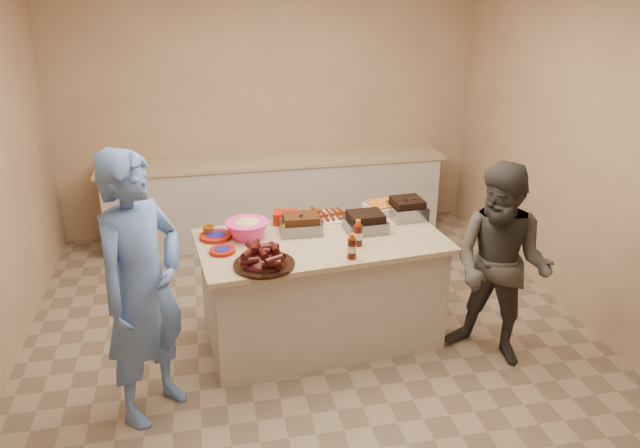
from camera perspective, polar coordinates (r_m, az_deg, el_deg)
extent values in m
cube|color=#47230F|center=(4.79, -1.76, -0.79)|extent=(0.32, 0.24, 0.09)
cube|color=black|center=(4.84, 4.16, -0.61)|extent=(0.32, 0.27, 0.09)
cube|color=gray|center=(5.13, 7.92, 0.60)|extent=(0.29, 0.29, 0.11)
cylinder|color=silver|center=(5.07, 0.88, 0.57)|extent=(0.36, 0.36, 0.05)
cube|color=orange|center=(5.24, 6.11, 1.17)|extent=(0.39, 0.33, 0.09)
cylinder|color=#3B1209|center=(4.38, 2.91, -3.14)|extent=(0.07, 0.07, 0.19)
cylinder|color=#3B1209|center=(4.58, 3.45, -1.95)|extent=(0.07, 0.07, 0.20)
cylinder|color=#FBC000|center=(4.71, -3.25, -1.27)|extent=(0.05, 0.05, 0.12)
imported|color=silver|center=(4.81, -0.92, -0.69)|extent=(0.16, 0.06, 0.15)
cylinder|color=#9E1706|center=(4.76, -9.49, -1.27)|extent=(0.27, 0.27, 0.03)
cylinder|color=#9E1706|center=(4.52, -8.90, -2.58)|extent=(0.21, 0.21, 0.03)
imported|color=#985B13|center=(4.80, -10.14, -1.11)|extent=(0.10, 0.09, 0.09)
cube|color=#9E1706|center=(4.98, -3.17, 0.09)|extent=(0.21, 0.17, 0.10)
imported|color=#5881CE|center=(4.53, -14.67, -15.92)|extent=(1.79, 1.68, 0.43)
imported|color=#44413C|center=(5.06, 15.27, -11.51)|extent=(1.61, 1.59, 0.58)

